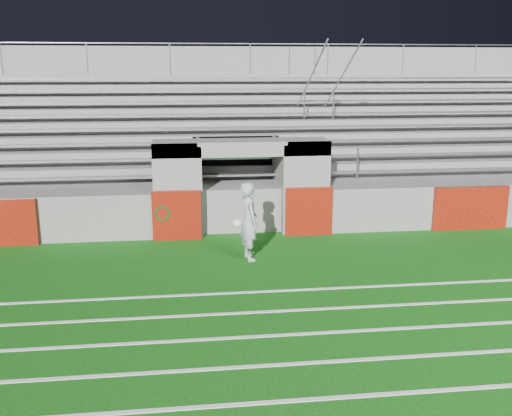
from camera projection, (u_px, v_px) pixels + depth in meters
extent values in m
plane|color=#0E4F0D|center=(257.00, 275.00, 12.78)|extent=(90.00, 90.00, 0.00)
cube|color=white|center=(301.00, 400.00, 7.96)|extent=(28.00, 0.09, 0.01)
cube|color=white|center=(288.00, 364.00, 8.92)|extent=(28.00, 0.09, 0.01)
cube|color=white|center=(278.00, 335.00, 9.89)|extent=(28.00, 0.09, 0.01)
cube|color=white|center=(270.00, 311.00, 10.85)|extent=(28.00, 0.09, 0.01)
cube|color=white|center=(263.00, 292.00, 11.81)|extent=(28.00, 0.09, 0.01)
cube|color=slate|center=(505.00, 205.00, 16.60)|extent=(10.60, 0.35, 1.25)
cube|color=slate|center=(176.00, 188.00, 15.63)|extent=(1.20, 1.00, 2.60)
cube|color=slate|center=(305.00, 185.00, 16.05)|extent=(1.20, 1.00, 2.60)
cube|color=black|center=(236.00, 177.00, 17.49)|extent=(2.60, 0.20, 2.50)
cube|color=slate|center=(199.00, 185.00, 16.29)|extent=(0.10, 2.20, 2.50)
cube|color=slate|center=(279.00, 183.00, 16.56)|extent=(0.10, 2.20, 2.50)
cube|color=slate|center=(241.00, 147.00, 15.58)|extent=(4.80, 1.00, 0.40)
cube|color=slate|center=(231.00, 168.00, 19.58)|extent=(26.00, 8.00, 0.20)
cube|color=slate|center=(231.00, 186.00, 19.73)|extent=(26.00, 8.00, 1.05)
cube|color=#601108|center=(177.00, 215.00, 15.24)|extent=(1.30, 0.15, 1.35)
cube|color=#601108|center=(309.00, 211.00, 15.67)|extent=(1.30, 0.15, 1.35)
cube|color=#601108|center=(470.00, 208.00, 16.23)|extent=(2.20, 0.15, 1.25)
cube|color=gray|center=(238.00, 175.00, 16.69)|extent=(23.00, 0.28, 0.06)
cube|color=slate|center=(236.00, 171.00, 17.52)|extent=(24.00, 0.75, 0.38)
cube|color=gray|center=(236.00, 158.00, 17.32)|extent=(23.00, 0.28, 0.06)
cube|color=slate|center=(234.00, 161.00, 18.19)|extent=(24.00, 0.75, 0.76)
cube|color=gray|center=(234.00, 142.00, 17.95)|extent=(23.00, 0.28, 0.06)
cube|color=slate|center=(232.00, 151.00, 18.87)|extent=(24.00, 0.75, 1.14)
cube|color=gray|center=(232.00, 128.00, 18.58)|extent=(23.00, 0.28, 0.06)
cube|color=slate|center=(230.00, 143.00, 19.55)|extent=(24.00, 0.75, 1.52)
cube|color=gray|center=(230.00, 114.00, 19.22)|extent=(23.00, 0.28, 0.06)
cube|color=slate|center=(228.00, 135.00, 20.22)|extent=(24.00, 0.75, 1.90)
cube|color=gray|center=(228.00, 101.00, 19.85)|extent=(23.00, 0.28, 0.06)
cube|color=slate|center=(227.00, 127.00, 20.90)|extent=(24.00, 0.75, 2.28)
cube|color=gray|center=(226.00, 90.00, 20.48)|extent=(23.00, 0.28, 0.06)
cube|color=slate|center=(225.00, 120.00, 21.58)|extent=(24.00, 0.75, 2.66)
cube|color=gray|center=(225.00, 78.00, 21.11)|extent=(23.00, 0.28, 0.06)
cube|color=slate|center=(224.00, 117.00, 22.21)|extent=(26.00, 0.60, 5.29)
cylinder|color=#A5A8AD|center=(324.00, 165.00, 16.65)|extent=(0.05, 0.05, 1.00)
cylinder|color=#A5A8AD|center=(304.00, 106.00, 19.18)|extent=(0.05, 0.05, 1.00)
cylinder|color=#A5A8AD|center=(289.00, 60.00, 21.70)|extent=(0.05, 0.05, 1.00)
cylinder|color=#A5A8AD|center=(305.00, 91.00, 19.06)|extent=(0.05, 6.02, 3.08)
cylinder|color=#A5A8AD|center=(357.00, 164.00, 16.77)|extent=(0.05, 0.05, 1.00)
cylinder|color=#A5A8AD|center=(333.00, 105.00, 19.30)|extent=(0.05, 0.05, 1.00)
cylinder|color=#A5A8AD|center=(315.00, 60.00, 21.82)|extent=(0.05, 0.05, 1.00)
cylinder|color=#A5A8AD|center=(334.00, 90.00, 19.18)|extent=(0.05, 6.02, 3.08)
cylinder|color=#A5A8AD|center=(1.00, 58.00, 20.45)|extent=(0.05, 0.05, 1.10)
cylinder|color=#A5A8AD|center=(87.00, 59.00, 20.81)|extent=(0.05, 0.05, 1.10)
cylinder|color=#A5A8AD|center=(170.00, 59.00, 21.16)|extent=(0.05, 0.05, 1.10)
cylinder|color=#A5A8AD|center=(250.00, 59.00, 21.52)|extent=(0.05, 0.05, 1.10)
cylinder|color=#A5A8AD|center=(328.00, 59.00, 21.87)|extent=(0.05, 0.05, 1.10)
cylinder|color=#A5A8AD|center=(403.00, 59.00, 22.22)|extent=(0.05, 0.05, 1.10)
cylinder|color=#A5A8AD|center=(476.00, 59.00, 22.58)|extent=(0.05, 0.05, 1.10)
cylinder|color=#A5A8AD|center=(224.00, 44.00, 21.27)|extent=(24.00, 0.05, 0.05)
imported|color=#A2A8AB|center=(249.00, 221.00, 13.63)|extent=(0.57, 0.76, 1.90)
sphere|color=white|center=(237.00, 223.00, 13.42)|extent=(0.21, 0.21, 0.21)
torus|color=#0D4119|center=(163.00, 214.00, 15.19)|extent=(0.49, 0.09, 0.49)
torus|color=#0B3B15|center=(163.00, 214.00, 15.14)|extent=(0.45, 0.09, 0.45)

